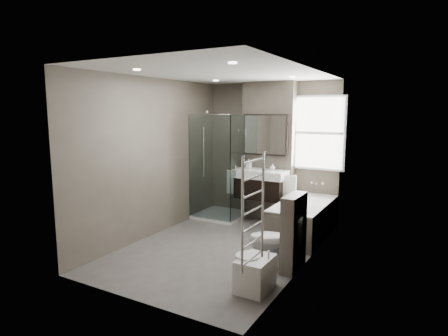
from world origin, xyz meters
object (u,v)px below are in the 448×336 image
Objects in this scene: bathtub at (304,218)px; toilet at (275,241)px; vanity at (261,184)px; bidet at (255,273)px.

toilet is at bearing -88.13° from bathtub.
bathtub is at bearing 164.20° from toilet.
vanity is 1.07m from bathtub.
bidet is at bearing -67.48° from vanity.
bathtub is 1.38m from toilet.
toilet is 1.41× the size of bidet.
bidet is at bearing -87.59° from bathtub.
bidet is (0.04, -0.74, -0.15)m from toilet.
toilet is 0.76m from bidet.
vanity reaches higher than bathtub.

